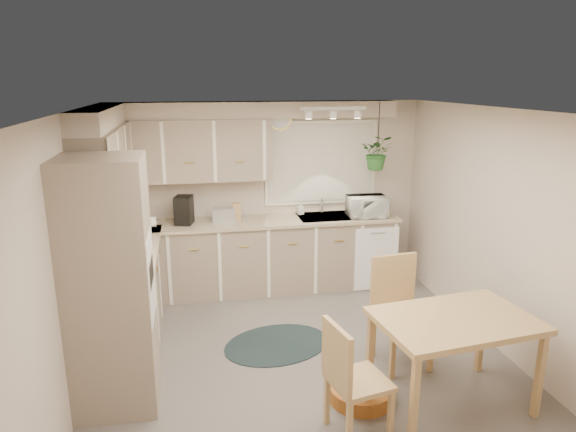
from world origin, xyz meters
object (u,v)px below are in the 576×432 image
object	(u,v)px
pet_bed	(361,393)
chair_back	(403,314)
braided_rug	(277,344)
dining_table	(452,361)
microwave	(367,204)
chair_left	(359,378)

from	to	relation	value
pet_bed	chair_back	bearing A→B (deg)	40.32
braided_rug	dining_table	bearing A→B (deg)	-44.74
dining_table	pet_bed	world-z (taller)	dining_table
braided_rug	microwave	xyz separation A→B (m)	(1.42, 1.38, 1.10)
chair_left	braided_rug	xyz separation A→B (m)	(-0.39, 1.45, -0.46)
pet_bed	braided_rug	bearing A→B (deg)	117.26
chair_left	dining_table	bearing A→B (deg)	90.87
dining_table	braided_rug	size ratio (longest dim) A/B	1.13
braided_rug	microwave	distance (m)	2.27
braided_rug	pet_bed	size ratio (longest dim) A/B	2.05
dining_table	chair_left	bearing A→B (deg)	-167.33
chair_left	pet_bed	distance (m)	0.58
dining_table	pet_bed	bearing A→B (deg)	165.21
pet_bed	microwave	world-z (taller)	microwave
chair_left	chair_back	world-z (taller)	chair_back
microwave	braided_rug	bearing A→B (deg)	-133.48
chair_back	microwave	size ratio (longest dim) A/B	2.12
chair_left	braided_rug	world-z (taller)	chair_left
chair_back	pet_bed	xyz separation A→B (m)	(-0.56, -0.48, -0.46)
microwave	dining_table	bearing A→B (deg)	-91.10
dining_table	chair_left	size ratio (longest dim) A/B	1.35
chair_left	braided_rug	distance (m)	1.57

